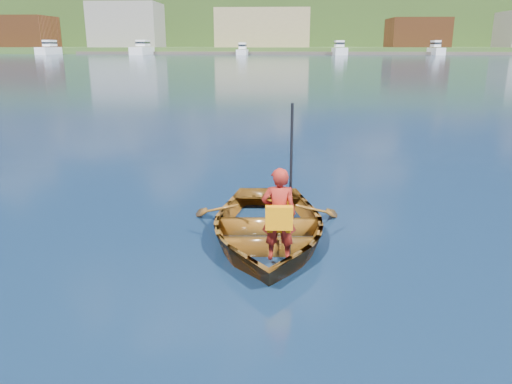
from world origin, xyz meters
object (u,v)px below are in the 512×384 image
child_paddler (279,214)px  dock (271,53)px  marina_yachts (272,50)px  rowboat (267,226)px

child_paddler → dock: bearing=91.2°
marina_yachts → dock: bearing=94.4°
rowboat → child_paddler: size_ratio=1.79×
rowboat → dock: dock is taller
rowboat → marina_yachts: 143.04m
dock → child_paddler: bearing=-88.8°
rowboat → child_paddler: (0.18, -0.89, 0.50)m
child_paddler → marina_yachts: size_ratio=0.01×
child_paddler → marina_yachts: bearing=91.1°
child_paddler → marina_yachts: marina_yachts is taller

